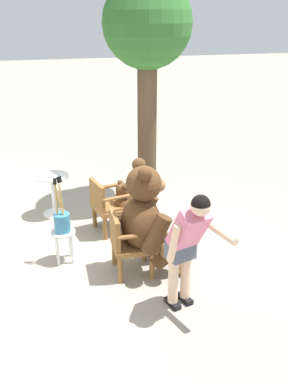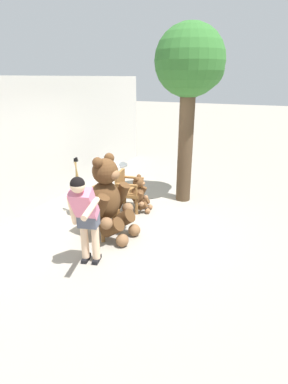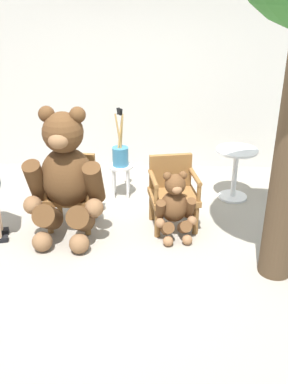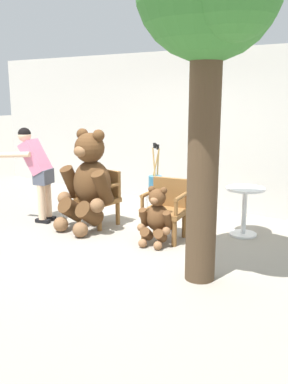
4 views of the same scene
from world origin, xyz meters
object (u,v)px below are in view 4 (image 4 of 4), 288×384
at_px(round_side_table, 245,206).
at_px(white_stool, 155,197).
at_px(brush_bucket, 155,181).
at_px(teddy_bear_small, 156,216).
at_px(person_visitor, 37,166).
at_px(patio_tree, 212,0).
at_px(teddy_bear_large, 88,181).
at_px(wooden_chair_right, 166,207).
at_px(wooden_chair_left, 100,196).

bearing_deg(round_side_table, white_stool, 179.15).
height_order(white_stool, brush_bucket, brush_bucket).
distance_m(white_stool, round_side_table, 1.58).
height_order(teddy_bear_small, person_visitor, person_visitor).
xyz_separation_m(brush_bucket, round_side_table, (1.57, -0.02, -0.18)).
height_order(teddy_bear_small, patio_tree, patio_tree).
xyz_separation_m(brush_bucket, patio_tree, (1.80, -1.78, 2.30)).
bearing_deg(teddy_bear_large, teddy_bear_small, -0.96).
height_order(wooden_chair_right, teddy_bear_large, teddy_bear_large).
distance_m(wooden_chair_right, teddy_bear_large, 1.29).
bearing_deg(white_stool, teddy_bear_large, -117.17).
height_order(brush_bucket, patio_tree, patio_tree).
xyz_separation_m(teddy_bear_large, patio_tree, (2.33, -0.74, 2.19)).
height_order(teddy_bear_small, white_stool, teddy_bear_small).
height_order(wooden_chair_right, brush_bucket, brush_bucket).
relative_size(teddy_bear_large, white_stool, 3.33).
bearing_deg(person_visitor, wooden_chair_right, 11.20).
bearing_deg(round_side_table, teddy_bear_small, -129.49).
height_order(wooden_chair_right, teddy_bear_small, wooden_chair_right).
distance_m(brush_bucket, patio_tree, 3.42).
xyz_separation_m(person_visitor, patio_tree, (3.28, -0.57, 2.03)).
bearing_deg(patio_tree, brush_bucket, 135.20).
xyz_separation_m(teddy_bear_small, white_stool, (-0.71, 1.07, -0.04)).
distance_m(wooden_chair_right, person_visitor, 2.27).
bearing_deg(white_stool, teddy_bear_small, -56.26).
bearing_deg(teddy_bear_large, wooden_chair_right, 12.06).
xyz_separation_m(wooden_chair_right, brush_bucket, (-0.69, 0.78, 0.17)).
bearing_deg(person_visitor, patio_tree, -9.82).
bearing_deg(brush_bucket, teddy_bear_large, -117.14).
distance_m(person_visitor, round_side_table, 3.31).
bearing_deg(teddy_bear_large, brush_bucket, 62.86).
bearing_deg(wooden_chair_right, round_side_table, 40.86).
xyz_separation_m(white_stool, brush_bucket, (0.00, 0.00, 0.28)).
relative_size(teddy_bear_large, person_visitor, 1.01).
xyz_separation_m(wooden_chair_left, white_stool, (0.53, 0.78, -0.11)).
height_order(wooden_chair_left, white_stool, wooden_chair_left).
relative_size(wooden_chair_right, round_side_table, 1.19).
relative_size(teddy_bear_large, round_side_table, 2.13).
height_order(teddy_bear_large, white_stool, teddy_bear_large).
bearing_deg(white_stool, round_side_table, -0.85).
bearing_deg(person_visitor, teddy_bear_small, 3.84).
bearing_deg(wooden_chair_right, teddy_bear_large, -167.94).
xyz_separation_m(person_visitor, brush_bucket, (1.49, 1.22, -0.28)).
height_order(wooden_chair_left, person_visitor, person_visitor).
height_order(teddy_bear_small, brush_bucket, brush_bucket).
height_order(teddy_bear_large, brush_bucket, teddy_bear_large).
bearing_deg(teddy_bear_small, person_visitor, -176.16).
relative_size(teddy_bear_large, teddy_bear_small, 1.89).
bearing_deg(round_side_table, wooden_chair_right, -139.14).
bearing_deg(brush_bucket, round_side_table, -0.90).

